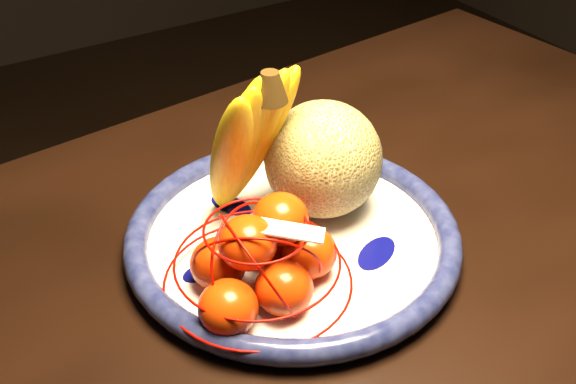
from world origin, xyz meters
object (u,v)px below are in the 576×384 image
cantaloupe (323,159)px  mandarin_bag (261,260)px  banana_bunch (243,139)px  fruit_bowl (293,237)px  dining_table (307,341)px

cantaloupe → mandarin_bag: size_ratio=0.64×
banana_bunch → cantaloupe: bearing=-39.0°
fruit_bowl → cantaloupe: size_ratio=2.79×
cantaloupe → mandarin_bag: cantaloupe is taller
dining_table → cantaloupe: bearing=44.1°
cantaloupe → banana_bunch: (-0.09, 0.03, 0.04)m
cantaloupe → fruit_bowl: bearing=-153.3°
fruit_bowl → banana_bunch: banana_bunch is taller
fruit_bowl → cantaloupe: cantaloupe is taller
mandarin_bag → fruit_bowl: bearing=36.8°
dining_table → fruit_bowl: bearing=65.3°
dining_table → mandarin_bag: size_ratio=7.29×
mandarin_bag → dining_table: bearing=-19.5°
fruit_bowl → banana_bunch: 0.12m
cantaloupe → banana_bunch: banana_bunch is taller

